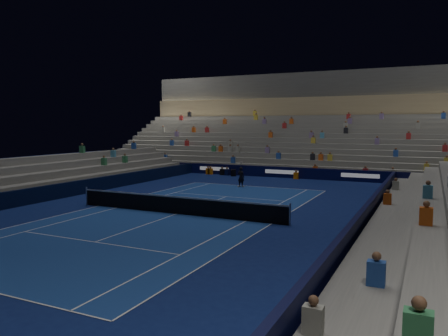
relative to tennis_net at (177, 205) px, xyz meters
name	(u,v)px	position (x,y,z in m)	size (l,w,h in m)	color
ground	(177,214)	(0.00, 0.00, -0.50)	(90.00, 90.00, 0.00)	#0E1B55
court_surface	(177,214)	(0.00, 0.00, -0.50)	(10.97, 23.77, 0.01)	navy
sponsor_barrier_far	(282,172)	(0.00, 18.50, 0.00)	(44.00, 0.25, 1.00)	black
sponsor_barrier_east	(361,222)	(9.70, 0.00, 0.00)	(0.25, 37.00, 1.00)	black
sponsor_barrier_west	(47,193)	(-9.70, 0.00, 0.00)	(0.25, 37.00, 1.00)	black
grandstand_main	(309,139)	(0.00, 27.90, 2.87)	(44.00, 15.20, 11.20)	slate
grandstand_east	(448,220)	(13.17, 0.00, 0.41)	(5.00, 37.00, 2.50)	slate
grandstand_west	(10,184)	(-13.17, 0.00, 0.41)	(5.00, 37.00, 2.50)	slate
tennis_net	(177,205)	(0.00, 0.00, 0.00)	(12.90, 0.10, 1.10)	#B2B2B7
tennis_player	(241,177)	(-1.00, 11.18, 0.29)	(0.58, 0.38, 1.59)	black
broadcast_camera	(233,173)	(-4.61, 17.69, -0.18)	(0.68, 1.02, 0.63)	black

